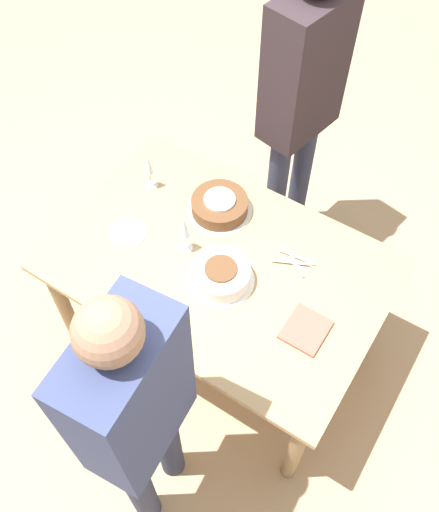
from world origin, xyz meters
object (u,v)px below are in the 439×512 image
(cake_center_white, at_px, (221,275))
(wine_glass_near, at_px, (184,229))
(cake_front_chocolate, at_px, (220,205))
(person_watching, at_px, (136,412))
(person_cutting, at_px, (302,93))
(wine_glass_far, at_px, (149,167))

(cake_center_white, xyz_separation_m, wine_glass_near, (0.23, -0.06, 0.10))
(cake_front_chocolate, distance_m, person_watching, 1.13)
(cake_front_chocolate, xyz_separation_m, person_cutting, (-0.08, -0.59, 0.28))
(wine_glass_far, relative_size, person_cutting, 0.12)
(cake_center_white, relative_size, person_watching, 0.18)
(cake_front_chocolate, relative_size, wine_glass_far, 1.52)
(wine_glass_near, xyz_separation_m, person_watching, (-0.36, 0.79, 0.14))
(wine_glass_near, bearing_deg, person_watching, 114.91)
(wine_glass_far, relative_size, person_watching, 0.12)
(cake_center_white, bearing_deg, cake_front_chocolate, -56.39)
(cake_center_white, distance_m, person_cutting, 0.97)
(cake_front_chocolate, bearing_deg, cake_center_white, 123.61)
(person_watching, bearing_deg, wine_glass_near, 19.74)
(cake_center_white, distance_m, person_watching, 0.77)
(cake_front_chocolate, xyz_separation_m, wine_glass_near, (0.01, 0.27, 0.10))
(wine_glass_far, height_order, person_watching, person_watching)
(cake_center_white, distance_m, wine_glass_far, 0.65)
(cake_front_chocolate, distance_m, wine_glass_far, 0.38)
(cake_front_chocolate, bearing_deg, wine_glass_near, 87.49)
(wine_glass_near, xyz_separation_m, wine_glass_far, (0.36, -0.22, -0.01))
(wine_glass_far, bearing_deg, person_watching, 125.68)
(cake_center_white, bearing_deg, person_cutting, -81.68)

